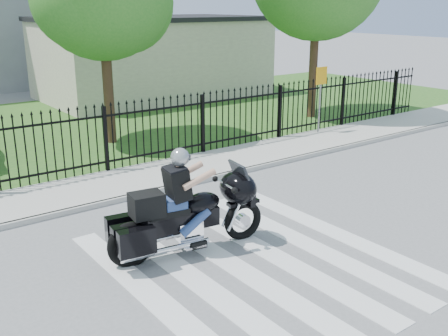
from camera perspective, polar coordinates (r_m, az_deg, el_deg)
ground at (r=9.22m, az=3.45°, el=-10.09°), size 120.00×120.00×0.00m
crosswalk at (r=9.22m, az=3.45°, el=-10.06°), size 5.00×5.50×0.01m
sidewalk at (r=13.11m, az=-10.70°, el=-1.54°), size 40.00×2.00×0.12m
curb at (r=12.26m, az=-8.62°, el=-2.78°), size 40.00×0.12×0.12m
grass_strip at (r=19.45m, az=-19.88°, el=3.80°), size 40.00×12.00×0.02m
iron_fence at (r=13.74m, az=-12.74°, el=2.89°), size 26.00×0.04×1.80m
building_low at (r=25.53m, az=-7.72°, el=11.67°), size 10.00×6.00×3.50m
building_low_roof at (r=25.41m, az=-7.90°, el=15.82°), size 10.20×6.20×0.20m
motorcycle_rider at (r=9.22m, az=-4.32°, el=-4.56°), size 2.99×1.22×1.98m
traffic_sign at (r=17.68m, az=10.49°, el=8.77°), size 0.47×0.07×2.18m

